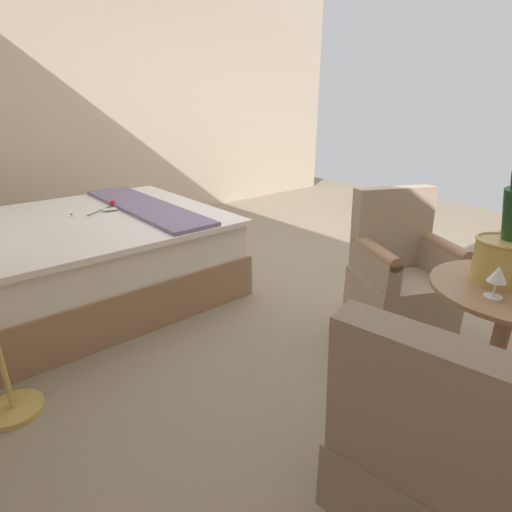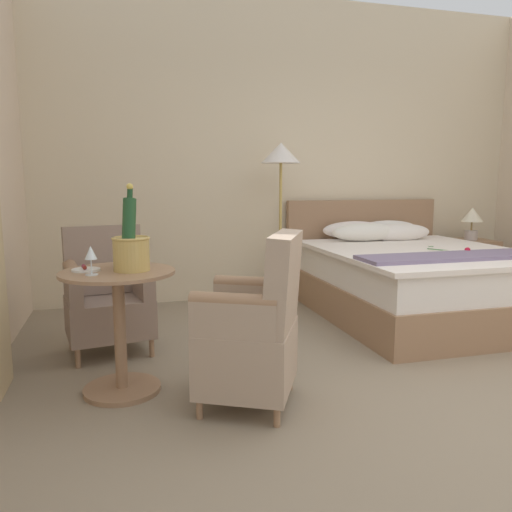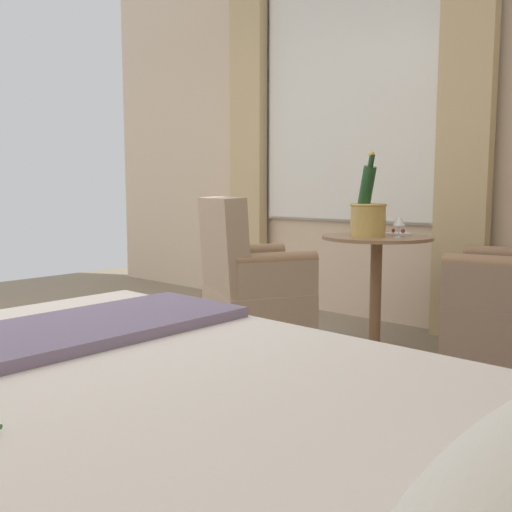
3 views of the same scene
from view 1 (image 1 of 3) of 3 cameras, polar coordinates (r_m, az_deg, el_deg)
name	(u,v)px [view 1 (image 1 of 3)]	position (r m, az deg, el deg)	size (l,w,h in m)	color
ground_plane	(309,270)	(3.77, 7.59, -2.04)	(7.39, 7.39, 0.00)	gray
wall_far_side	(158,94)	(5.65, -13.83, 21.59)	(0.12, 6.01, 3.13)	beige
bed	(70,258)	(3.39, -25.07, -0.25)	(1.77, 2.19, 1.04)	#9A7253
side_table_round	(497,351)	(2.17, 31.15, -11.57)	(0.66, 0.66, 0.74)	#9A7253
champagne_bucket	(502,252)	(2.02, 31.66, 0.47)	(0.22, 0.22, 0.50)	tan
wine_glass_near_bucket	(498,276)	(1.86, 31.26, -2.46)	(0.07, 0.07, 0.14)	white
armchair_by_window	(430,450)	(1.55, 23.59, -24.01)	(0.66, 0.61, 0.92)	#9A7253
armchair_facing_bed	(399,279)	(2.72, 19.80, -3.06)	(0.71, 0.71, 0.98)	#9A7253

